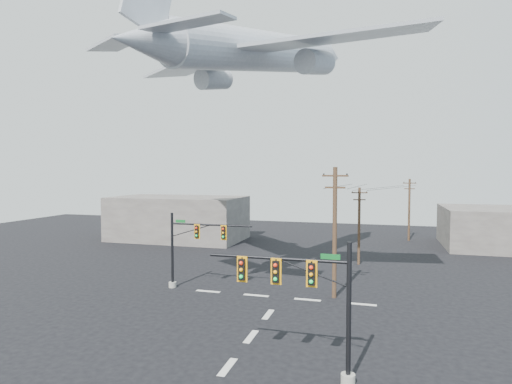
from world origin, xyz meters
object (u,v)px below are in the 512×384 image
(signal_mast_near, at_px, (311,301))
(airliner, at_px, (261,52))
(utility_pole_a, at_px, (335,230))
(utility_pole_c, at_px, (409,208))
(utility_pole_b, at_px, (359,224))
(signal_mast_far, at_px, (189,248))

(signal_mast_near, bearing_deg, airliner, 113.30)
(signal_mast_near, bearing_deg, utility_pole_a, 91.08)
(signal_mast_near, height_order, utility_pole_a, utility_pole_a)
(utility_pole_c, bearing_deg, airliner, -123.38)
(utility_pole_a, height_order, utility_pole_b, utility_pole_a)
(signal_mast_near, relative_size, utility_pole_c, 0.82)
(signal_mast_far, height_order, utility_pole_c, utility_pole_c)
(signal_mast_near, height_order, utility_pole_c, utility_pole_c)
(utility_pole_c, relative_size, airliner, 0.29)
(signal_mast_near, relative_size, utility_pole_b, 0.88)
(utility_pole_b, relative_size, airliner, 0.27)
(signal_mast_far, distance_m, utility_pole_a, 11.78)
(utility_pole_a, bearing_deg, utility_pole_b, 93.47)
(signal_mast_near, bearing_deg, utility_pole_c, 80.79)
(utility_pole_b, distance_m, airliner, 19.93)
(signal_mast_far, bearing_deg, utility_pole_b, 45.69)
(signal_mast_near, distance_m, utility_pole_a, 13.31)
(signal_mast_far, distance_m, utility_pole_b, 18.44)
(signal_mast_far, bearing_deg, airliner, 27.95)
(utility_pole_b, bearing_deg, airliner, -134.43)
(signal_mast_far, relative_size, utility_pole_c, 0.84)
(signal_mast_far, height_order, utility_pole_a, utility_pole_a)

